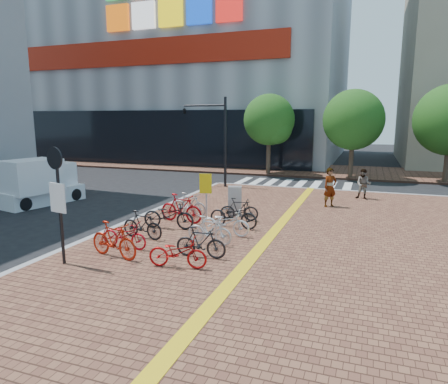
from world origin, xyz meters
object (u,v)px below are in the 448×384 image
at_px(bike_3, 169,215).
at_px(box_truck, 40,183).
at_px(bike_10, 233,215).
at_px(notice_sign, 58,191).
at_px(bike_6, 178,252).
at_px(pedestrian_a, 330,187).
at_px(bike_4, 181,208).
at_px(bike_11, 239,209).
at_px(bike_2, 142,225).
at_px(bike_7, 201,242).
at_px(bike_0, 114,240).
at_px(bike_5, 189,205).
at_px(bike_8, 209,230).
at_px(pedestrian_b, 364,184).
at_px(bike_1, 124,235).
at_px(traffic_light_pole, 206,125).
at_px(utility_box, 235,201).
at_px(yellow_sign, 206,188).
at_px(bike_9, 225,222).

height_order(bike_3, box_truck, box_truck).
height_order(bike_10, notice_sign, notice_sign).
bearing_deg(bike_6, pedestrian_a, -27.83).
xyz_separation_m(bike_4, bike_11, (2.13, 1.04, -0.10)).
height_order(bike_2, bike_7, bike_2).
height_order(bike_2, bike_11, bike_2).
bearing_deg(bike_3, bike_11, -53.44).
relative_size(bike_0, bike_11, 1.16).
relative_size(bike_5, box_truck, 0.39).
height_order(bike_8, bike_11, bike_8).
bearing_deg(bike_6, pedestrian_b, -30.48).
relative_size(bike_1, box_truck, 0.39).
bearing_deg(bike_5, bike_0, -170.58).
bearing_deg(traffic_light_pole, bike_2, -78.91).
bearing_deg(bike_4, pedestrian_b, -35.72).
bearing_deg(bike_11, bike_1, 142.00).
height_order(bike_2, bike_4, bike_4).
bearing_deg(pedestrian_a, bike_11, -167.72).
relative_size(bike_1, bike_11, 1.05).
bearing_deg(bike_4, box_truck, 87.45).
height_order(bike_6, utility_box, utility_box).
xyz_separation_m(bike_3, bike_5, (-0.09, 2.07, -0.02)).
distance_m(bike_8, pedestrian_b, 10.88).
bearing_deg(bike_5, bike_11, -81.24).
bearing_deg(bike_6, yellow_sign, 5.21).
distance_m(bike_3, utility_box, 3.37).
height_order(yellow_sign, box_truck, box_truck).
bearing_deg(bike_10, bike_3, 118.29).
bearing_deg(bike_2, bike_10, -39.75).
relative_size(bike_9, bike_10, 0.93).
bearing_deg(bike_2, bike_7, -105.47).
xyz_separation_m(bike_11, traffic_light_pole, (-4.63, 7.71, 3.26)).
distance_m(bike_7, bike_11, 4.63).
relative_size(bike_0, bike_6, 1.09).
bearing_deg(traffic_light_pole, pedestrian_a, -25.22).
relative_size(bike_3, box_truck, 0.47).
distance_m(bike_6, bike_7, 1.03).
relative_size(pedestrian_a, pedestrian_b, 1.18).
relative_size(bike_2, bike_8, 1.04).
relative_size(bike_7, yellow_sign, 0.83).
bearing_deg(pedestrian_b, bike_6, -101.36).
bearing_deg(bike_7, bike_11, -0.28).
xyz_separation_m(pedestrian_a, pedestrian_b, (1.47, 2.47, -0.14)).
bearing_deg(bike_1, utility_box, -16.84).
bearing_deg(bike_4, bike_0, -174.31).
xyz_separation_m(bike_4, traffic_light_pole, (-2.50, 8.75, 3.16)).
xyz_separation_m(bike_1, utility_box, (1.95, 5.48, 0.20)).
bearing_deg(utility_box, bike_10, -73.22).
bearing_deg(bike_5, bike_4, -164.42).
bearing_deg(bike_6, bike_1, 58.84).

